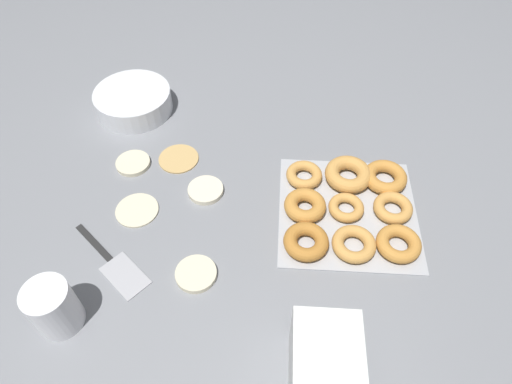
{
  "coord_description": "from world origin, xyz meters",
  "views": [
    {
      "loc": [
        -0.66,
        -0.12,
        0.82
      ],
      "look_at": [
        -0.01,
        -0.08,
        0.04
      ],
      "focal_mm": 32.0,
      "sensor_mm": 36.0,
      "label": 1
    }
  ],
  "objects": [
    {
      "name": "spatula",
      "position": [
        -0.2,
        0.19,
        0.0
      ],
      "size": [
        0.18,
        0.2,
        0.01
      ],
      "rotation": [
        0.0,
        0.0,
        4.0
      ],
      "color": "black",
      "rests_on": "ground_plane"
    },
    {
      "name": "container_stack",
      "position": [
        -0.41,
        -0.22,
        0.07
      ],
      "size": [
        0.16,
        0.11,
        0.13
      ],
      "color": "white",
      "rests_on": "ground_plane"
    },
    {
      "name": "pancake_1",
      "position": [
        -0.05,
        0.18,
        0.0
      ],
      "size": [
        0.1,
        0.1,
        0.01
      ],
      "primitive_type": "cylinder",
      "color": "beige",
      "rests_on": "ground_plane"
    },
    {
      "name": "ground_plane",
      "position": [
        0.0,
        0.0,
        0.0
      ],
      "size": [
        3.0,
        3.0,
        0.0
      ],
      "primitive_type": "plane",
      "color": "gray"
    },
    {
      "name": "batter_bowl",
      "position": [
        0.3,
        0.27,
        0.03
      ],
      "size": [
        0.2,
        0.2,
        0.06
      ],
      "color": "white",
      "rests_on": "ground_plane"
    },
    {
      "name": "donut_tray",
      "position": [
        -0.02,
        -0.29,
        0.02
      ],
      "size": [
        0.31,
        0.31,
        0.04
      ],
      "color": "#ADAFB5",
      "rests_on": "ground_plane"
    },
    {
      "name": "pancake_3",
      "position": [
        -0.21,
        0.03,
        0.01
      ],
      "size": [
        0.08,
        0.08,
        0.01
      ],
      "primitive_type": "cylinder",
      "color": "beige",
      "rests_on": "ground_plane"
    },
    {
      "name": "pancake_0",
      "position": [
        0.11,
        0.12,
        0.0
      ],
      "size": [
        0.1,
        0.1,
        0.01
      ],
      "primitive_type": "cylinder",
      "color": "tan",
      "rests_on": "ground_plane"
    },
    {
      "name": "pancake_4",
      "position": [
        0.09,
        0.23,
        0.01
      ],
      "size": [
        0.08,
        0.08,
        0.01
      ],
      "primitive_type": "cylinder",
      "color": "beige",
      "rests_on": "ground_plane"
    },
    {
      "name": "pancake_2",
      "position": [
        0.01,
        0.04,
        0.01
      ],
      "size": [
        0.08,
        0.08,
        0.01
      ],
      "primitive_type": "cylinder",
      "color": "beige",
      "rests_on": "ground_plane"
    },
    {
      "name": "paper_cup",
      "position": [
        -0.32,
        0.26,
        0.05
      ],
      "size": [
        0.08,
        0.08,
        0.11
      ],
      "color": "white",
      "rests_on": "ground_plane"
    }
  ]
}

